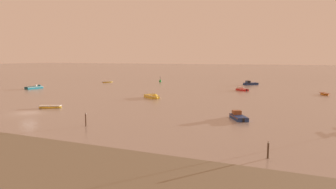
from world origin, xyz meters
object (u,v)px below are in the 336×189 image
motorboat_moored_4 (237,117)px  motorboat_moored_2 (249,84)px  rowboat_moored_0 (325,94)px  motorboat_moored_1 (36,88)px  motorboat_moored_3 (241,89)px  mooring_post_left (268,150)px  motorboat_moored_0 (153,97)px  mooring_post_near (86,120)px  rowboat_moored_2 (50,107)px  channel_buoy (160,81)px  rowboat_moored_4 (108,82)px

motorboat_moored_4 → motorboat_moored_2: bearing=-22.6°
rowboat_moored_0 → motorboat_moored_1: bearing=85.1°
motorboat_moored_3 → mooring_post_left: mooring_post_left is taller
rowboat_moored_0 → motorboat_moored_2: motorboat_moored_2 is taller
motorboat_moored_0 → motorboat_moored_4: motorboat_moored_4 is taller
mooring_post_near → mooring_post_left: size_ratio=1.13×
motorboat_moored_4 → mooring_post_near: bearing=97.4°
rowboat_moored_0 → motorboat_moored_4: 42.15m
motorboat_moored_2 → mooring_post_near: bearing=40.1°
motorboat_moored_1 → mooring_post_left: (71.27, -39.62, 0.50)m
motorboat_moored_1 → mooring_post_left: size_ratio=3.36×
rowboat_moored_2 → motorboat_moored_4: bearing=160.2°
motorboat_moored_4 → channel_buoy: channel_buoy is taller
motorboat_moored_2 → rowboat_moored_4: size_ratio=1.34×
motorboat_moored_0 → rowboat_moored_2: bearing=-84.0°
rowboat_moored_4 → mooring_post_left: 93.26m
motorboat_moored_1 → mooring_post_near: bearing=-114.8°
mooring_post_left → rowboat_moored_2: bearing=161.1°
motorboat_moored_2 → mooring_post_left: 79.17m
motorboat_moored_1 → motorboat_moored_3: motorboat_moored_1 is taller
motorboat_moored_1 → rowboat_moored_2: 40.22m
motorboat_moored_0 → motorboat_moored_1: motorboat_moored_1 is taller
mooring_post_near → motorboat_moored_1: bearing=142.9°
rowboat_moored_4 → mooring_post_left: bearing=-101.8°
rowboat_moored_0 → channel_buoy: (-56.01, 20.84, 0.28)m
rowboat_moored_0 → motorboat_moored_3: size_ratio=0.98×
motorboat_moored_2 → motorboat_moored_3: (0.28, -19.17, -0.07)m
motorboat_moored_2 → mooring_post_left: bearing=58.4°
channel_buoy → mooring_post_left: channel_buoy is taller
motorboat_moored_1 → mooring_post_left: bearing=-106.7°
mooring_post_left → motorboat_moored_1: bearing=150.9°
channel_buoy → motorboat_moored_2: bearing=0.9°
motorboat_moored_4 → mooring_post_near: 22.97m
motorboat_moored_0 → channel_buoy: (-18.00, 43.92, 0.20)m
motorboat_moored_0 → motorboat_moored_2: size_ratio=0.95×
rowboat_moored_4 → mooring_post_near: (39.70, -63.44, 0.69)m
channel_buoy → motorboat_moored_0: bearing=-67.7°
rowboat_moored_0 → motorboat_moored_2: size_ratio=0.76×
motorboat_moored_1 → channel_buoy: bearing=-20.9°
motorboat_moored_2 → motorboat_moored_1: bearing=-7.4°
motorboat_moored_0 → motorboat_moored_2: (16.01, 44.44, 0.08)m
rowboat_moored_4 → motorboat_moored_4: 76.74m
rowboat_moored_0 → motorboat_moored_3: (-21.71, 2.19, 0.09)m
motorboat_moored_2 → rowboat_moored_2: (-28.11, -64.40, -0.15)m
mooring_post_near → mooring_post_left: bearing=-9.7°
motorboat_moored_0 → channel_buoy: size_ratio=2.37×
motorboat_moored_3 → mooring_post_left: 60.26m
motorboat_moored_0 → rowboat_moored_2: (-12.11, -19.96, -0.07)m
rowboat_moored_0 → motorboat_moored_0: bearing=104.4°
motorboat_moored_0 → motorboat_moored_1: bearing=-150.5°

